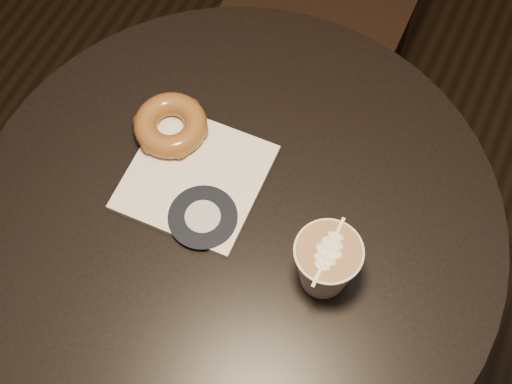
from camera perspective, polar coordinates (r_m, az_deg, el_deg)
cafe_table at (r=1.10m, az=-1.38°, el=-6.34°), size 0.70×0.70×0.75m
pastry_bag at (r=0.94m, az=-4.88°, el=1.20°), size 0.18×0.18×0.01m
doughnut at (r=0.96m, az=-6.85°, el=5.34°), size 0.10×0.10×0.03m
latte_cup at (r=0.85m, az=5.59°, el=-5.79°), size 0.08×0.08×0.09m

